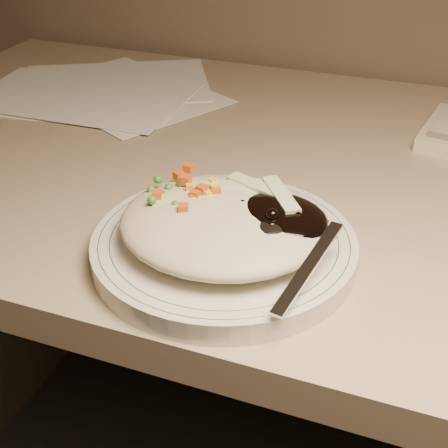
% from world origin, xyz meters
% --- Properties ---
extents(desk, '(1.40, 0.70, 0.74)m').
position_xyz_m(desk, '(0.00, 1.38, 0.54)').
color(desk, gray).
rests_on(desk, ground).
extents(plate, '(0.25, 0.25, 0.02)m').
position_xyz_m(plate, '(-0.07, 1.16, 0.75)').
color(plate, silver).
rests_on(plate, desk).
extents(plate_rim, '(0.24, 0.24, 0.00)m').
position_xyz_m(plate_rim, '(-0.07, 1.16, 0.76)').
color(plate_rim, '#144723').
rests_on(plate_rim, plate).
extents(meal, '(0.20, 0.19, 0.05)m').
position_xyz_m(meal, '(-0.07, 1.16, 0.78)').
color(meal, '#B5A993').
rests_on(meal, plate).
extents(papers, '(0.41, 0.36, 0.00)m').
position_xyz_m(papers, '(-0.41, 1.51, 0.74)').
color(papers, white).
rests_on(papers, desk).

